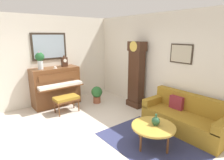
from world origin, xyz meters
TOP-DOWN VIEW (x-y plane):
  - ground_plane at (0.00, 0.00)m, footprint 6.40×6.00m
  - wall_left at (-2.60, 0.00)m, footprint 0.13×4.90m
  - wall_back at (0.01, 2.40)m, footprint 5.30×0.13m
  - area_rug at (1.11, 0.91)m, footprint 2.10×1.50m
  - piano at (-2.23, 0.20)m, footprint 0.87×1.44m
  - piano_bench at (-1.46, 0.19)m, footprint 0.42×0.70m
  - grandfather_clock at (-0.56, 2.11)m, footprint 0.52×0.34m
  - couch at (1.23, 1.94)m, footprint 1.90×0.80m
  - coffee_table at (1.17, 0.86)m, footprint 0.88×0.88m
  - mantel_clock at (-2.23, 0.54)m, footprint 0.13×0.18m
  - flower_vase at (-2.23, -0.21)m, footprint 0.26×0.26m
  - teacup at (-2.10, 0.18)m, footprint 0.12×0.12m
  - green_jug at (1.18, 0.91)m, footprint 0.17×0.17m
  - potted_plant at (-1.54, 1.30)m, footprint 0.36×0.36m

SIDE VIEW (x-z plane):
  - ground_plane at x=0.00m, z-range -0.10..0.00m
  - area_rug at x=1.11m, z-range 0.00..0.01m
  - couch at x=1.23m, z-range -0.11..0.73m
  - potted_plant at x=-1.54m, z-range 0.04..0.60m
  - coffee_table at x=1.17m, z-range 0.19..0.62m
  - piano_bench at x=-1.46m, z-range 0.17..0.65m
  - green_jug at x=1.18m, z-range 0.40..0.64m
  - piano at x=-2.23m, z-range 0.01..1.22m
  - grandfather_clock at x=-0.56m, z-range -0.05..1.98m
  - teacup at x=-2.10m, z-range 1.21..1.27m
  - mantel_clock at x=-2.23m, z-range 1.19..1.57m
  - wall_back at x=0.01m, z-range 0.00..2.80m
  - wall_left at x=-2.60m, z-range 0.01..2.81m
  - flower_vase at x=-2.23m, z-range 1.24..1.82m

